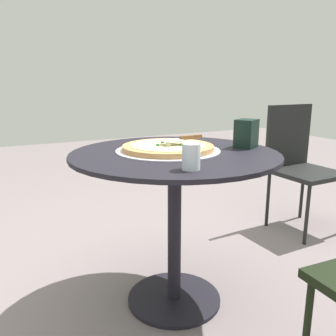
# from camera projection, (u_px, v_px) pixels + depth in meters

# --- Properties ---
(ground_plane) EXTENTS (10.00, 10.00, 0.00)m
(ground_plane) POSITION_uv_depth(u_px,v_px,m) (174.00, 299.00, 1.73)
(ground_plane) COLOR gray
(patio_table) EXTENTS (0.92, 0.92, 0.74)m
(patio_table) POSITION_uv_depth(u_px,v_px,m) (175.00, 190.00, 1.60)
(patio_table) COLOR black
(patio_table) RESTS_ON ground
(pizza_on_tray) EXTENTS (0.47, 0.47, 0.05)m
(pizza_on_tray) POSITION_uv_depth(u_px,v_px,m) (168.00, 148.00, 1.59)
(pizza_on_tray) COLOR silver
(pizza_on_tray) RESTS_ON patio_table
(pizza_server) EXTENTS (0.21, 0.08, 0.02)m
(pizza_server) POSITION_uv_depth(u_px,v_px,m) (182.00, 139.00, 1.60)
(pizza_server) COLOR silver
(pizza_server) RESTS_ON pizza_on_tray
(drinking_cup) EXTENTS (0.07, 0.07, 0.09)m
(drinking_cup) POSITION_uv_depth(u_px,v_px,m) (191.00, 157.00, 1.24)
(drinking_cup) COLOR silver
(drinking_cup) RESTS_ON patio_table
(napkin_dispenser) EXTENTS (0.13, 0.12, 0.13)m
(napkin_dispenser) POSITION_uv_depth(u_px,v_px,m) (246.00, 134.00, 1.66)
(napkin_dispenser) COLOR black
(napkin_dispenser) RESTS_ON patio_table
(patio_chair_near) EXTENTS (0.42, 0.42, 0.88)m
(patio_chair_near) POSITION_uv_depth(u_px,v_px,m) (299.00, 159.00, 2.51)
(patio_chair_near) COLOR black
(patio_chair_near) RESTS_ON ground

